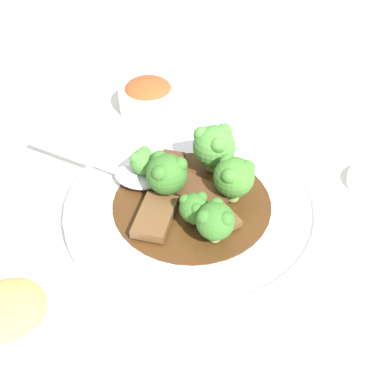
# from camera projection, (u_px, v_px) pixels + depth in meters

# --- Properties ---
(ground_plane) EXTENTS (4.00, 4.00, 0.00)m
(ground_plane) POSITION_uv_depth(u_px,v_px,m) (192.00, 212.00, 0.66)
(ground_plane) COLOR silver
(main_plate) EXTENTS (0.31, 0.31, 0.02)m
(main_plate) POSITION_uv_depth(u_px,v_px,m) (192.00, 206.00, 0.66)
(main_plate) COLOR white
(main_plate) RESTS_ON ground_plane
(beef_strip_0) EXTENTS (0.05, 0.05, 0.01)m
(beef_strip_0) POSITION_uv_depth(u_px,v_px,m) (218.00, 218.00, 0.62)
(beef_strip_0) COLOR brown
(beef_strip_0) RESTS_ON main_plate
(beef_strip_1) EXTENTS (0.07, 0.08, 0.01)m
(beef_strip_1) POSITION_uv_depth(u_px,v_px,m) (155.00, 217.00, 0.62)
(beef_strip_1) COLOR brown
(beef_strip_1) RESTS_ON main_plate
(beef_strip_2) EXTENTS (0.06, 0.06, 0.01)m
(beef_strip_2) POSITION_uv_depth(u_px,v_px,m) (169.00, 167.00, 0.69)
(beef_strip_2) COLOR #56331E
(beef_strip_2) RESTS_ON main_plate
(beef_strip_3) EXTENTS (0.07, 0.07, 0.01)m
(beef_strip_3) POSITION_uv_depth(u_px,v_px,m) (202.00, 196.00, 0.65)
(beef_strip_3) COLOR #56331E
(beef_strip_3) RESTS_ON main_plate
(broccoli_floret_0) EXTENTS (0.03, 0.03, 0.04)m
(broccoli_floret_0) POSITION_uv_depth(u_px,v_px,m) (144.00, 162.00, 0.66)
(broccoli_floret_0) COLOR #8EB756
(broccoli_floret_0) RESTS_ON main_plate
(broccoli_floret_1) EXTENTS (0.05, 0.05, 0.06)m
(broccoli_floret_1) POSITION_uv_depth(u_px,v_px,m) (234.00, 176.00, 0.63)
(broccoli_floret_1) COLOR #7FA84C
(broccoli_floret_1) RESTS_ON main_plate
(broccoli_floret_2) EXTENTS (0.05, 0.05, 0.06)m
(broccoli_floret_2) POSITION_uv_depth(u_px,v_px,m) (214.00, 146.00, 0.67)
(broccoli_floret_2) COLOR #8EB756
(broccoli_floret_2) RESTS_ON main_plate
(broccoli_floret_3) EXTENTS (0.04, 0.04, 0.05)m
(broccoli_floret_3) POSITION_uv_depth(u_px,v_px,m) (215.00, 220.00, 0.59)
(broccoli_floret_3) COLOR #8EB756
(broccoli_floret_3) RESTS_ON main_plate
(broccoli_floret_4) EXTENTS (0.05, 0.05, 0.06)m
(broccoli_floret_4) POSITION_uv_depth(u_px,v_px,m) (167.00, 173.00, 0.63)
(broccoli_floret_4) COLOR #8EB756
(broccoli_floret_4) RESTS_ON main_plate
(broccoli_floret_5) EXTENTS (0.04, 0.04, 0.04)m
(broccoli_floret_5) POSITION_uv_depth(u_px,v_px,m) (194.00, 208.00, 0.61)
(broccoli_floret_5) COLOR #8EB756
(broccoli_floret_5) RESTS_ON main_plate
(serving_spoon) EXTENTS (0.15, 0.17, 0.01)m
(serving_spoon) POSITION_uv_depth(u_px,v_px,m) (126.00, 174.00, 0.68)
(serving_spoon) COLOR silver
(serving_spoon) RESTS_ON main_plate
(side_bowl_kimchi) EXTENTS (0.09, 0.09, 0.05)m
(side_bowl_kimchi) POSITION_uv_depth(u_px,v_px,m) (148.00, 96.00, 0.81)
(side_bowl_kimchi) COLOR white
(side_bowl_kimchi) RESTS_ON ground_plane
(side_bowl_appetizer) EXTENTS (0.09, 0.09, 0.06)m
(side_bowl_appetizer) POSITION_uv_depth(u_px,v_px,m) (12.00, 320.00, 0.51)
(side_bowl_appetizer) COLOR white
(side_bowl_appetizer) RESTS_ON ground_plane
(sauce_dish) EXTENTS (0.06, 0.06, 0.01)m
(sauce_dish) POSITION_uv_depth(u_px,v_px,m) (371.00, 180.00, 0.69)
(sauce_dish) COLOR white
(sauce_dish) RESTS_ON ground_plane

